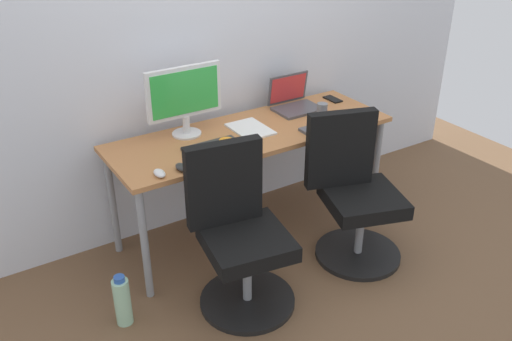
{
  "coord_description": "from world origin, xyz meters",
  "views": [
    {
      "loc": [
        -1.68,
        -2.7,
        2.15
      ],
      "look_at": [
        0.0,
        -0.05,
        0.48
      ],
      "focal_mm": 38.88,
      "sensor_mm": 36.0,
      "label": 1
    }
  ],
  "objects_px": {
    "desktop_monitor": "(184,96)",
    "open_laptop": "(294,101)",
    "office_chair_right": "(354,195)",
    "water_bottle_on_floor": "(122,301)",
    "office_chair_left": "(239,236)",
    "coffee_mug": "(226,147)"
  },
  "relations": [
    {
      "from": "water_bottle_on_floor",
      "to": "desktop_monitor",
      "type": "relative_size",
      "value": 0.65
    },
    {
      "from": "office_chair_left",
      "to": "open_laptop",
      "type": "distance_m",
      "value": 1.19
    },
    {
      "from": "office_chair_left",
      "to": "office_chair_right",
      "type": "relative_size",
      "value": 1.0
    },
    {
      "from": "office_chair_left",
      "to": "desktop_monitor",
      "type": "height_order",
      "value": "desktop_monitor"
    },
    {
      "from": "open_laptop",
      "to": "coffee_mug",
      "type": "xyz_separation_m",
      "value": [
        -0.74,
        -0.37,
        -0.01
      ]
    },
    {
      "from": "desktop_monitor",
      "to": "open_laptop",
      "type": "height_order",
      "value": "desktop_monitor"
    },
    {
      "from": "open_laptop",
      "to": "coffee_mug",
      "type": "relative_size",
      "value": 3.37
    },
    {
      "from": "office_chair_right",
      "to": "water_bottle_on_floor",
      "type": "distance_m",
      "value": 1.49
    },
    {
      "from": "office_chair_left",
      "to": "desktop_monitor",
      "type": "bearing_deg",
      "value": 85.5
    },
    {
      "from": "desktop_monitor",
      "to": "coffee_mug",
      "type": "distance_m",
      "value": 0.43
    },
    {
      "from": "office_chair_left",
      "to": "coffee_mug",
      "type": "height_order",
      "value": "office_chair_left"
    },
    {
      "from": "desktop_monitor",
      "to": "water_bottle_on_floor",
      "type": "bearing_deg",
      "value": -141.16
    },
    {
      "from": "office_chair_left",
      "to": "desktop_monitor",
      "type": "distance_m",
      "value": 0.92
    },
    {
      "from": "office_chair_right",
      "to": "water_bottle_on_floor",
      "type": "xyz_separation_m",
      "value": [
        -1.45,
        0.16,
        -0.28
      ]
    },
    {
      "from": "office_chair_left",
      "to": "coffee_mug",
      "type": "relative_size",
      "value": 10.22
    },
    {
      "from": "desktop_monitor",
      "to": "coffee_mug",
      "type": "bearing_deg",
      "value": -79.14
    },
    {
      "from": "open_laptop",
      "to": "office_chair_right",
      "type": "bearing_deg",
      "value": -94.07
    },
    {
      "from": "open_laptop",
      "to": "water_bottle_on_floor",
      "type": "bearing_deg",
      "value": -159.55
    },
    {
      "from": "desktop_monitor",
      "to": "office_chair_left",
      "type": "bearing_deg",
      "value": -94.5
    },
    {
      "from": "office_chair_left",
      "to": "water_bottle_on_floor",
      "type": "distance_m",
      "value": 0.71
    },
    {
      "from": "water_bottle_on_floor",
      "to": "coffee_mug",
      "type": "height_order",
      "value": "coffee_mug"
    },
    {
      "from": "office_chair_right",
      "to": "coffee_mug",
      "type": "height_order",
      "value": "office_chair_right"
    }
  ]
}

